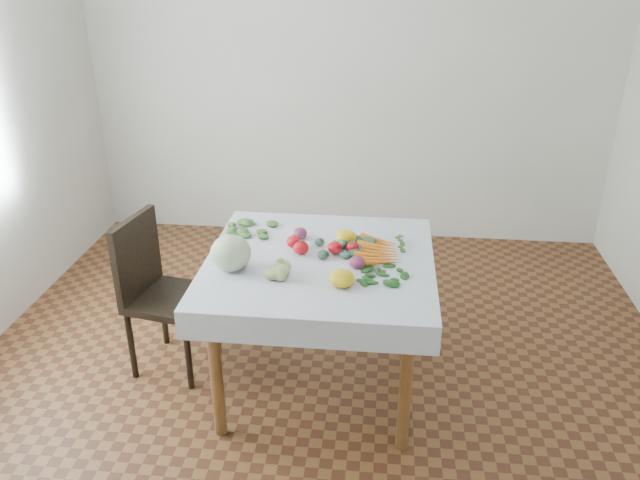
{
  "coord_description": "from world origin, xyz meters",
  "views": [
    {
      "loc": [
        0.3,
        -2.75,
        2.16
      ],
      "look_at": [
        -0.01,
        0.08,
        0.82
      ],
      "focal_mm": 35.0,
      "sensor_mm": 36.0,
      "label": 1
    }
  ],
  "objects_px": {
    "cabbage": "(231,253)",
    "table": "(320,277)",
    "chair": "(156,284)",
    "heirloom_back": "(346,237)",
    "carrot_bunch": "(378,251)"
  },
  "relations": [
    {
      "from": "heirloom_back",
      "to": "carrot_bunch",
      "type": "distance_m",
      "value": 0.2
    },
    {
      "from": "heirloom_back",
      "to": "chair",
      "type": "bearing_deg",
      "value": -174.24
    },
    {
      "from": "table",
      "to": "heirloom_back",
      "type": "height_order",
      "value": "heirloom_back"
    },
    {
      "from": "chair",
      "to": "heirloom_back",
      "type": "relative_size",
      "value": 8.18
    },
    {
      "from": "chair",
      "to": "heirloom_back",
      "type": "bearing_deg",
      "value": 5.76
    },
    {
      "from": "cabbage",
      "to": "table",
      "type": "bearing_deg",
      "value": 20.6
    },
    {
      "from": "chair",
      "to": "heirloom_back",
      "type": "height_order",
      "value": "chair"
    },
    {
      "from": "table",
      "to": "cabbage",
      "type": "height_order",
      "value": "cabbage"
    },
    {
      "from": "chair",
      "to": "cabbage",
      "type": "xyz_separation_m",
      "value": [
        0.49,
        -0.24,
        0.34
      ]
    },
    {
      "from": "cabbage",
      "to": "heirloom_back",
      "type": "relative_size",
      "value": 1.79
    },
    {
      "from": "carrot_bunch",
      "to": "heirloom_back",
      "type": "bearing_deg",
      "value": 147.66
    },
    {
      "from": "table",
      "to": "carrot_bunch",
      "type": "relative_size",
      "value": 2.8
    },
    {
      "from": "chair",
      "to": "heirloom_back",
      "type": "xyz_separation_m",
      "value": [
        1.02,
        0.1,
        0.29
      ]
    },
    {
      "from": "table",
      "to": "chair",
      "type": "bearing_deg",
      "value": 174.27
    },
    {
      "from": "chair",
      "to": "heirloom_back",
      "type": "distance_m",
      "value": 1.06
    }
  ]
}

